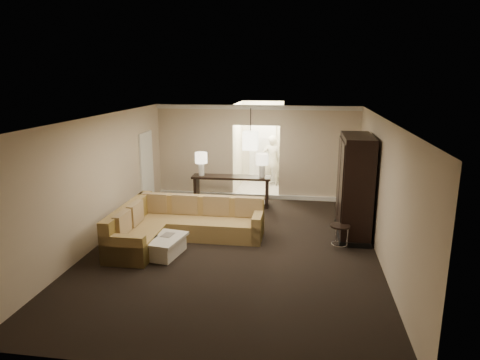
% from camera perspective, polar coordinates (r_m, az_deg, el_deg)
% --- Properties ---
extents(ground, '(8.00, 8.00, 0.00)m').
position_cam_1_polar(ground, '(9.36, -0.79, -9.09)').
color(ground, black).
rests_on(ground, ground).
extents(wall_back, '(6.00, 0.04, 2.80)m').
position_cam_1_polar(wall_back, '(12.78, 2.14, 3.71)').
color(wall_back, beige).
rests_on(wall_back, ground).
extents(wall_front, '(6.00, 0.04, 2.80)m').
position_cam_1_polar(wall_front, '(5.23, -8.22, -11.76)').
color(wall_front, beige).
rests_on(wall_front, ground).
extents(wall_left, '(0.04, 8.00, 2.80)m').
position_cam_1_polar(wall_left, '(9.84, -18.32, -0.07)').
color(wall_left, beige).
rests_on(wall_left, ground).
extents(wall_right, '(0.04, 8.00, 2.80)m').
position_cam_1_polar(wall_right, '(8.93, 18.53, -1.46)').
color(wall_right, beige).
rests_on(wall_right, ground).
extents(ceiling, '(6.00, 8.00, 0.02)m').
position_cam_1_polar(ceiling, '(8.66, -0.86, 8.23)').
color(ceiling, silver).
rests_on(ceiling, wall_back).
extents(crown_molding, '(6.00, 0.10, 0.12)m').
position_cam_1_polar(crown_molding, '(12.56, 2.17, 9.65)').
color(crown_molding, white).
rests_on(crown_molding, wall_back).
extents(baseboard, '(6.00, 0.10, 0.12)m').
position_cam_1_polar(baseboard, '(13.03, 2.06, -2.14)').
color(baseboard, white).
rests_on(baseboard, ground).
extents(side_door, '(0.05, 0.90, 2.10)m').
position_cam_1_polar(side_door, '(12.40, -12.30, 1.43)').
color(side_door, white).
rests_on(side_door, ground).
extents(foyer, '(1.44, 2.02, 2.80)m').
position_cam_1_polar(foyer, '(14.11, 2.76, 4.25)').
color(foyer, silver).
rests_on(foyer, ground).
extents(sectional_sofa, '(3.02, 2.41, 0.90)m').
position_cam_1_polar(sectional_sofa, '(9.76, -8.24, -5.98)').
color(sectional_sofa, brown).
rests_on(sectional_sofa, ground).
extents(coffee_table, '(1.12, 1.12, 0.41)m').
position_cam_1_polar(coffee_table, '(9.16, -10.81, -8.52)').
color(coffee_table, silver).
rests_on(coffee_table, ground).
extents(console_table, '(2.25, 0.58, 0.86)m').
position_cam_1_polar(console_table, '(12.17, -1.14, -1.08)').
color(console_table, black).
rests_on(console_table, ground).
extents(armoire, '(0.70, 1.63, 2.35)m').
position_cam_1_polar(armoire, '(10.11, 15.00, -1.09)').
color(armoire, black).
rests_on(armoire, ground).
extents(drink_table, '(0.42, 0.42, 0.52)m').
position_cam_1_polar(drink_table, '(9.47, 13.18, -6.74)').
color(drink_table, black).
rests_on(drink_table, ground).
extents(table_lamp_left, '(0.35, 0.35, 0.66)m').
position_cam_1_polar(table_lamp_left, '(12.14, -5.20, 2.66)').
color(table_lamp_left, white).
rests_on(table_lamp_left, console_table).
extents(table_lamp_right, '(0.35, 0.35, 0.66)m').
position_cam_1_polar(table_lamp_right, '(11.90, 2.97, 2.47)').
color(table_lamp_right, white).
rests_on(table_lamp_right, console_table).
extents(pendant_light, '(0.38, 0.38, 1.09)m').
position_cam_1_polar(pendant_light, '(11.42, 1.41, 5.30)').
color(pendant_light, black).
rests_on(pendant_light, ceiling).
extents(person, '(0.71, 0.50, 1.89)m').
position_cam_1_polar(person, '(14.40, 4.28, 2.98)').
color(person, silver).
rests_on(person, ground).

